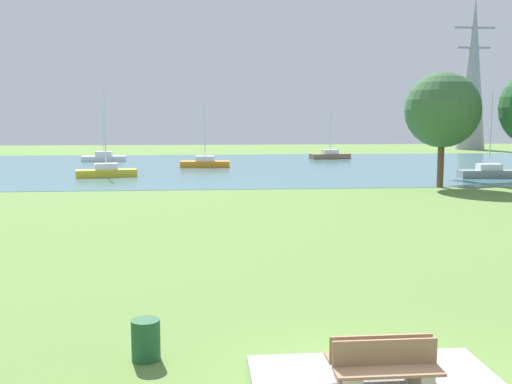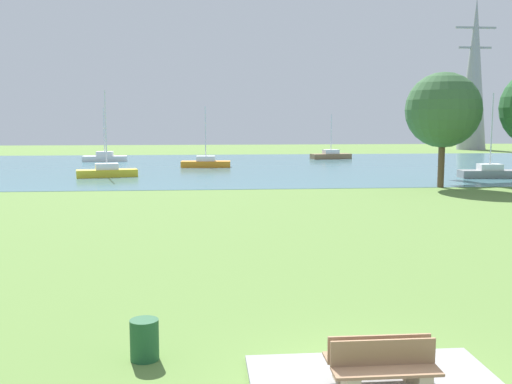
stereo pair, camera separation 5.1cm
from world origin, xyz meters
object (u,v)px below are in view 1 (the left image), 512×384
(sailboat_white, at_px, (104,157))
(sailboat_brown, at_px, (330,155))
(bench_facing_inland, at_px, (387,373))
(sailboat_gray, at_px, (489,172))
(sailboat_orange, at_px, (205,163))
(sailboat_yellow, at_px, (106,171))
(electricity_pylon, at_px, (473,74))
(tree_west_near, at_px, (443,110))
(litter_bin, at_px, (146,340))
(bench_facing_water, at_px, (378,360))

(sailboat_white, xyz_separation_m, sailboat_brown, (26.12, 1.98, -0.01))
(sailboat_white, bearing_deg, sailboat_brown, 4.34)
(bench_facing_inland, xyz_separation_m, sailboat_white, (-13.93, 58.63, -0.02))
(sailboat_gray, xyz_separation_m, sailboat_brown, (-7.76, 24.03, -0.02))
(sailboat_orange, xyz_separation_m, sailboat_yellow, (-8.07, -9.27, 0.01))
(sailboat_orange, height_order, electricity_pylon, electricity_pylon)
(sailboat_white, relative_size, tree_west_near, 0.76)
(sailboat_white, relative_size, electricity_pylon, 0.26)
(litter_bin, distance_m, sailboat_brown, 60.76)
(tree_west_near, bearing_deg, sailboat_gray, 43.09)
(sailboat_white, bearing_deg, bench_facing_inland, -76.64)
(bench_facing_inland, bearing_deg, tree_west_near, 66.29)
(bench_facing_water, height_order, sailboat_brown, sailboat_brown)
(litter_bin, bearing_deg, sailboat_yellow, 99.92)
(sailboat_orange, height_order, sailboat_yellow, sailboat_yellow)
(sailboat_orange, bearing_deg, bench_facing_inland, -86.85)
(sailboat_gray, bearing_deg, tree_west_near, -136.91)
(bench_facing_inland, distance_m, sailboat_brown, 61.82)
(sailboat_gray, relative_size, electricity_pylon, 0.29)
(litter_bin, relative_size, sailboat_white, 0.13)
(bench_facing_inland, relative_size, sailboat_orange, 0.31)
(bench_facing_water, relative_size, sailboat_brown, 0.34)
(bench_facing_water, relative_size, sailboat_white, 0.30)
(sailboat_brown, distance_m, tree_west_near, 30.61)
(sailboat_gray, height_order, electricity_pylon, electricity_pylon)
(bench_facing_water, bearing_deg, bench_facing_inland, -90.00)
(litter_bin, distance_m, sailboat_gray, 42.08)
(sailboat_yellow, distance_m, sailboat_brown, 30.86)
(sailboat_brown, height_order, electricity_pylon, electricity_pylon)
(bench_facing_inland, distance_m, sailboat_orange, 49.35)
(bench_facing_inland, bearing_deg, electricity_pylon, 64.35)
(sailboat_yellow, xyz_separation_m, electricity_pylon, (49.72, 41.09, 11.22))
(sailboat_orange, height_order, tree_west_near, tree_west_near)
(sailboat_gray, distance_m, tree_west_near, 10.24)
(sailboat_orange, xyz_separation_m, tree_west_near, (16.07, -18.86, 4.84))
(electricity_pylon, bearing_deg, sailboat_brown, -142.56)
(sailboat_orange, distance_m, sailboat_gray, 25.98)
(sailboat_white, bearing_deg, litter_bin, -80.19)
(sailboat_orange, bearing_deg, sailboat_yellow, -131.02)
(bench_facing_inland, height_order, sailboat_gray, sailboat_gray)
(litter_bin, distance_m, sailboat_orange, 47.21)
(tree_west_near, bearing_deg, sailboat_brown, 92.21)
(sailboat_white, relative_size, sailboat_brown, 1.14)
(tree_west_near, bearing_deg, sailboat_white, 134.04)
(bench_facing_water, distance_m, sailboat_brown, 61.29)
(bench_facing_water, distance_m, sailboat_gray, 41.19)
(litter_bin, bearing_deg, bench_facing_inland, -26.70)
(bench_facing_inland, bearing_deg, bench_facing_water, 90.00)
(sailboat_brown, bearing_deg, electricity_pylon, 37.44)
(sailboat_gray, relative_size, sailboat_brown, 1.28)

